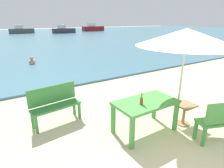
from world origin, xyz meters
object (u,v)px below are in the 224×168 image
(patio_umbrella, at_px, (186,37))
(boat_barge, at_px, (93,28))
(side_table_wood, at_px, (184,111))
(picnic_table_green, at_px, (146,106))
(swimmer_person, at_px, (32,61))
(beer_bottle_amber, at_px, (141,100))
(boat_ferry, at_px, (21,30))
(bench_green_left, at_px, (55,102))
(boat_fishing_trawler, at_px, (64,30))

(patio_umbrella, distance_m, boat_barge, 40.10)
(patio_umbrella, bearing_deg, side_table_wood, -3.00)
(picnic_table_green, distance_m, swimmer_person, 8.61)
(patio_umbrella, xyz_separation_m, swimmer_person, (-1.58, 8.83, -1.88))
(beer_bottle_amber, height_order, side_table_wood, beer_bottle_amber)
(boat_barge, bearing_deg, beer_bottle_amber, -115.82)
(beer_bottle_amber, xyz_separation_m, boat_ferry, (2.91, 36.34, -0.22))
(swimmer_person, distance_m, boat_ferry, 27.93)
(bench_green_left, bearing_deg, boat_ferry, 82.95)
(boat_fishing_trawler, distance_m, boat_ferry, 7.57)
(patio_umbrella, relative_size, bench_green_left, 1.87)
(side_table_wood, distance_m, swimmer_person, 9.03)
(picnic_table_green, relative_size, boat_fishing_trawler, 0.33)
(beer_bottle_amber, relative_size, swimmer_person, 0.65)
(beer_bottle_amber, relative_size, side_table_wood, 0.49)
(boat_ferry, bearing_deg, picnic_table_green, -94.27)
(beer_bottle_amber, relative_size, bench_green_left, 0.21)
(patio_umbrella, xyz_separation_m, side_table_wood, (0.26, -0.01, -1.76))
(patio_umbrella, bearing_deg, picnic_table_green, 160.85)
(side_table_wood, height_order, boat_fishing_trawler, boat_fishing_trawler)
(swimmer_person, relative_size, boat_fishing_trawler, 0.10)
(patio_umbrella, xyz_separation_m, boat_fishing_trawler, (8.78, 33.30, -1.49))
(beer_bottle_amber, xyz_separation_m, boat_barge, (17.56, 36.29, -0.13))
(picnic_table_green, relative_size, boat_ferry, 0.33)
(picnic_table_green, bearing_deg, boat_fishing_trawler, 73.87)
(bench_green_left, distance_m, boat_barge, 39.53)
(beer_bottle_amber, distance_m, boat_barge, 40.31)
(boat_fishing_trawler, bearing_deg, patio_umbrella, -104.77)
(side_table_wood, bearing_deg, picnic_table_green, 164.69)
(picnic_table_green, relative_size, swimmer_person, 3.41)
(bench_green_left, bearing_deg, patio_umbrella, -37.05)
(patio_umbrella, distance_m, bench_green_left, 3.35)
(picnic_table_green, height_order, patio_umbrella, patio_umbrella)
(side_table_wood, bearing_deg, patio_umbrella, 177.00)
(boat_ferry, bearing_deg, swimmer_person, -97.23)
(patio_umbrella, height_order, boat_fishing_trawler, patio_umbrella)
(side_table_wood, xyz_separation_m, boat_barge, (16.33, 36.49, 0.37))
(picnic_table_green, distance_m, boat_fishing_trawler, 34.39)
(beer_bottle_amber, height_order, bench_green_left, beer_bottle_amber)
(beer_bottle_amber, xyz_separation_m, bench_green_left, (-1.39, 1.59, -0.31))
(bench_green_left, bearing_deg, boat_fishing_trawler, 70.53)
(picnic_table_green, bearing_deg, swimmer_person, 95.40)
(boat_barge, height_order, boat_ferry, boat_barge)
(bench_green_left, relative_size, boat_ferry, 0.29)
(boat_fishing_trawler, bearing_deg, beer_bottle_amber, -106.41)
(boat_fishing_trawler, height_order, boat_ferry, boat_ferry)
(picnic_table_green, xyz_separation_m, side_table_wood, (1.03, -0.28, -0.30))
(swimmer_person, bearing_deg, picnic_table_green, -84.60)
(picnic_table_green, relative_size, patio_umbrella, 0.61)
(beer_bottle_amber, bearing_deg, boat_fishing_trawler, 73.59)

